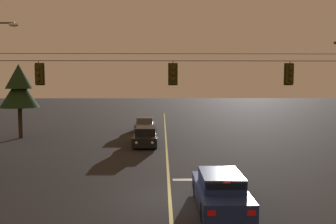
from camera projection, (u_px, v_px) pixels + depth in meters
ground_plane at (170, 199)px, 14.10m from camera, size 180.00×180.00×0.00m
lane_centre_stripe at (167, 152)px, 23.46m from camera, size 0.14×60.00×0.01m
stop_bar_paint at (207, 180)px, 16.92m from camera, size 3.40×0.36×0.01m
signal_span_assembly at (168, 103)px, 17.16m from camera, size 20.22×0.32×7.29m
traffic_light_leftmost at (39, 74)px, 16.90m from camera, size 0.48×0.41×1.22m
traffic_light_left_inner at (173, 74)px, 17.02m from camera, size 0.48×0.41×1.22m
traffic_light_centre at (290, 74)px, 17.12m from camera, size 0.48×0.41×1.22m
car_waiting_near_lane at (220, 191)px, 13.12m from camera, size 1.80×4.33×1.39m
car_oncoming_lead at (146, 137)px, 26.19m from camera, size 1.80×4.42×1.39m
car_oncoming_trailing at (145, 125)px, 33.67m from camera, size 1.80×4.42×1.39m
tree_verge_near at (19, 88)px, 29.23m from camera, size 3.23×3.23×6.38m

